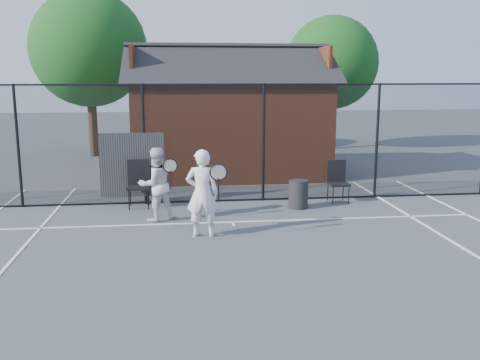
{
  "coord_description": "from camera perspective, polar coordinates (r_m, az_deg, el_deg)",
  "views": [
    {
      "loc": [
        -1.19,
        -8.34,
        3.19
      ],
      "look_at": [
        0.07,
        2.23,
        1.1
      ],
      "focal_mm": 40.0,
      "sensor_mm": 36.0,
      "label": 1
    }
  ],
  "objects": [
    {
      "name": "clubhouse",
      "position": [
        17.5,
        -1.22,
        5.91
      ],
      "size": [
        6.5,
        4.36,
        4.19
      ],
      "color": "brown",
      "rests_on": "ground"
    },
    {
      "name": "fence",
      "position": [
        13.48,
        -2.98,
        3.66
      ],
      "size": [
        22.04,
        3.0,
        3.0
      ],
      "color": "black",
      "rests_on": "ground"
    },
    {
      "name": "player_front",
      "position": [
        10.64,
        -4.04,
        -1.41
      ],
      "size": [
        0.82,
        0.62,
        1.77
      ],
      "color": "white",
      "rests_on": "ground"
    },
    {
      "name": "tree_right",
      "position": [
        23.81,
        9.76,
        12.2
      ],
      "size": [
        3.97,
        3.97,
        5.7
      ],
      "color": "#352215",
      "rests_on": "ground"
    },
    {
      "name": "player_back",
      "position": [
        11.96,
        -8.97,
        -0.46
      ],
      "size": [
        0.98,
        0.9,
        1.64
      ],
      "color": "silver",
      "rests_on": "ground"
    },
    {
      "name": "chair_right",
      "position": [
        13.83,
        10.47,
        -0.23
      ],
      "size": [
        0.52,
        0.54,
        1.03
      ],
      "primitive_type": "cube",
      "rotation": [
        0.0,
        0.0,
        0.04
      ],
      "color": "black",
      "rests_on": "ground"
    },
    {
      "name": "tree_left",
      "position": [
        22.11,
        -15.82,
        13.29
      ],
      "size": [
        4.48,
        4.48,
        6.44
      ],
      "color": "#352215",
      "rests_on": "ground"
    },
    {
      "name": "waste_bin",
      "position": [
        13.09,
        6.23,
        -1.52
      ],
      "size": [
        0.53,
        0.53,
        0.69
      ],
      "primitive_type": "cylinder",
      "rotation": [
        0.0,
        0.0,
        0.13
      ],
      "color": "black",
      "rests_on": "ground"
    },
    {
      "name": "chair_left",
      "position": [
        13.24,
        -10.77,
        -0.53
      ],
      "size": [
        0.55,
        0.57,
        1.13
      ],
      "primitive_type": "cube",
      "rotation": [
        0.0,
        0.0,
        0.01
      ],
      "color": "black",
      "rests_on": "ground"
    },
    {
      "name": "ground",
      "position": [
        9.01,
        1.25,
        -9.64
      ],
      "size": [
        80.0,
        80.0,
        0.0
      ],
      "primitive_type": "plane",
      "color": "#495054",
      "rests_on": "ground"
    },
    {
      "name": "court_lines",
      "position": [
        7.8,
        2.64,
        -13.01
      ],
      "size": [
        11.02,
        18.0,
        0.01
      ],
      "color": "white",
      "rests_on": "ground"
    }
  ]
}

